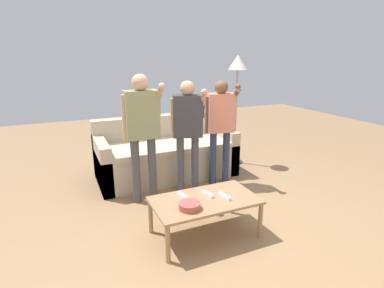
# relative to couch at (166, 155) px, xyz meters

# --- Properties ---
(ground_plane) EXTENTS (12.00, 12.00, 0.00)m
(ground_plane) POSITION_rel_couch_xyz_m (0.04, -1.38, -0.31)
(ground_plane) COLOR #93704C
(couch) EXTENTS (1.96, 0.89, 0.84)m
(couch) POSITION_rel_couch_xyz_m (0.00, 0.00, 0.00)
(couch) COLOR #B7A88E
(couch) RESTS_ON ground
(coffee_table) EXTENTS (1.02, 0.57, 0.39)m
(coffee_table) POSITION_rel_couch_xyz_m (-0.17, -1.65, 0.04)
(coffee_table) COLOR #997551
(coffee_table) RESTS_ON ground
(snack_bowl) EXTENTS (0.20, 0.20, 0.06)m
(snack_bowl) POSITION_rel_couch_xyz_m (-0.39, -1.76, 0.11)
(snack_bowl) COLOR #B24C47
(snack_bowl) RESTS_ON coffee_table
(game_remote_nunchuk) EXTENTS (0.06, 0.09, 0.05)m
(game_remote_nunchuk) POSITION_rel_couch_xyz_m (-0.35, -1.67, 0.10)
(game_remote_nunchuk) COLOR white
(game_remote_nunchuk) RESTS_ON coffee_table
(floor_lamp) EXTENTS (0.29, 0.29, 1.72)m
(floor_lamp) POSITION_rel_couch_xyz_m (1.21, 0.05, 1.13)
(floor_lamp) COLOR #2D2D33
(floor_lamp) RESTS_ON ground
(player_left) EXTENTS (0.45, 0.34, 1.53)m
(player_left) POSITION_rel_couch_xyz_m (-0.51, -0.68, 0.65)
(player_left) COLOR #47474C
(player_left) RESTS_ON ground
(player_center) EXTENTS (0.40, 0.40, 1.43)m
(player_center) POSITION_rel_couch_xyz_m (0.07, -0.66, 0.59)
(player_center) COLOR #47474C
(player_center) RESTS_ON ground
(player_right) EXTENTS (0.42, 0.34, 1.41)m
(player_right) POSITION_rel_couch_xyz_m (0.58, -0.59, 0.58)
(player_right) COLOR #2D3856
(player_right) RESTS_ON ground
(game_remote_wand_near) EXTENTS (0.07, 0.17, 0.03)m
(game_remote_wand_near) POSITION_rel_couch_xyz_m (-0.35, -1.52, 0.09)
(game_remote_wand_near) COLOR white
(game_remote_wand_near) RESTS_ON coffee_table
(game_remote_wand_far) EXTENTS (0.06, 0.17, 0.03)m
(game_remote_wand_far) POSITION_rel_couch_xyz_m (0.02, -1.69, 0.09)
(game_remote_wand_far) COLOR white
(game_remote_wand_far) RESTS_ON coffee_table
(game_remote_wand_spare) EXTENTS (0.08, 0.16, 0.03)m
(game_remote_wand_spare) POSITION_rel_couch_xyz_m (-0.12, -1.58, 0.09)
(game_remote_wand_spare) COLOR white
(game_remote_wand_spare) RESTS_ON coffee_table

